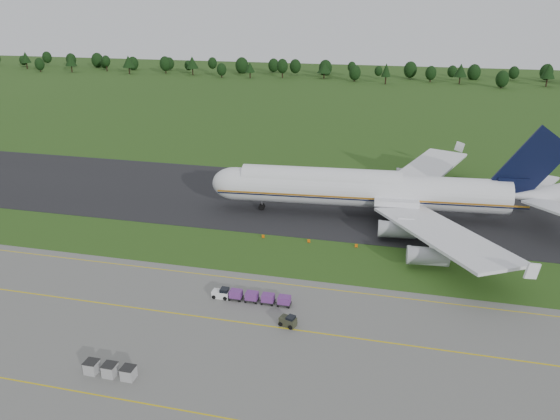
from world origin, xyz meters
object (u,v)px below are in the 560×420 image
(utility_cart, at_px, (288,322))
(uld_row, at_px, (110,370))
(aircraft, at_px, (374,190))
(edge_markers, at_px, (309,241))
(baggage_train, at_px, (250,296))

(utility_cart, bearing_deg, uld_row, -139.56)
(utility_cart, height_order, uld_row, uld_row)
(utility_cart, bearing_deg, aircraft, 79.87)
(aircraft, xyz_separation_m, utility_cart, (-7.80, -43.64, -5.07))
(aircraft, distance_m, edge_markers, 19.81)
(edge_markers, bearing_deg, utility_cart, -84.97)
(utility_cart, xyz_separation_m, uld_row, (-18.01, -15.35, 0.19))
(aircraft, relative_size, edge_markers, 4.00)
(uld_row, bearing_deg, baggage_train, 61.28)
(aircraft, distance_m, baggage_train, 41.66)
(aircraft, relative_size, uld_row, 11.19)
(baggage_train, distance_m, uld_row, 23.16)
(utility_cart, bearing_deg, edge_markers, 95.03)
(uld_row, xyz_separation_m, edge_markers, (15.58, 42.93, -0.57))
(baggage_train, height_order, utility_cart, baggage_train)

